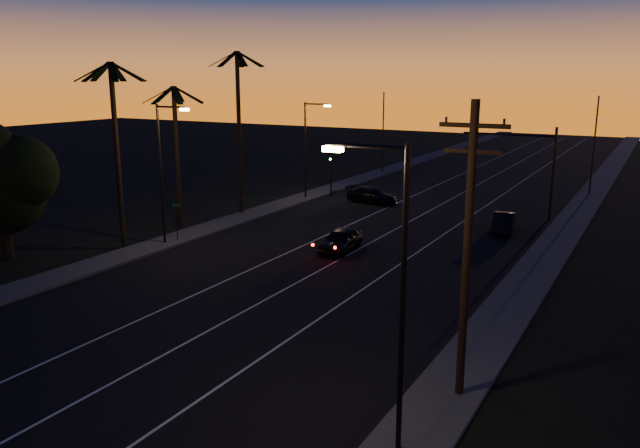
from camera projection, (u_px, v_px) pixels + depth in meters
The scene contains 21 objects.
road at pixel (382, 232), 43.79m from camera, with size 20.00×170.00×0.01m, color black.
sidewalk_left at pixel (252, 214), 49.09m from camera, with size 2.40×170.00×0.16m, color #343432.
sidewalk_right at pixel (549, 252), 38.45m from camera, with size 2.40×170.00×0.16m, color #343432.
lane_stripe_left at pixel (344, 227), 45.21m from camera, with size 0.12×160.00×0.01m, color silver.
lane_stripe_mid at pixel (389, 233), 43.55m from camera, with size 0.12×160.00×0.01m, color silver.
lane_stripe_right at pixel (437, 239), 41.89m from camera, with size 0.12×160.00×0.01m, color silver.
palm_near at pixel (116, 137), 37.95m from camera, with size 4.25×4.16×11.53m.
palm_mid at pixel (176, 141), 43.52m from camera, with size 4.25×4.16×10.03m.
palm_far at pixel (239, 117), 47.83m from camera, with size 4.25×4.16×12.53m.
streetlight_left_near at pixel (164, 164), 39.15m from camera, with size 2.55×0.26×9.00m.
streetlight_left_far at pixel (308, 142), 54.49m from camera, with size 2.55×0.26×8.50m.
streetlight_right_near at pixel (393, 277), 17.10m from camera, with size 2.55×0.26×9.00m.
street_sign at pixel (177, 217), 40.90m from camera, with size 0.70×0.06×2.60m.
utility_pole at pixel (467, 247), 20.07m from camera, with size 2.20×0.28×10.00m.
signal_mast at pixel (522, 155), 47.78m from camera, with size 7.10×0.41×7.00m.
signal_post at pixel (331, 165), 56.11m from camera, with size 0.28×0.37×4.20m.
far_pole_left at pixel (383, 133), 69.20m from camera, with size 0.14×0.14×9.00m, color black.
far_pole_right at pixel (594, 146), 56.20m from camera, with size 0.14×0.14×9.00m, color black.
lead_car at pixel (341, 240), 38.82m from camera, with size 2.01×4.83×1.44m.
right_car at pixel (504, 223), 43.65m from camera, with size 1.98×4.18×1.32m.
cross_car at pixel (372, 195), 53.66m from camera, with size 4.86×2.64×1.34m.
Camera 1 is at (16.90, -9.21, 10.68)m, focal length 35.00 mm.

